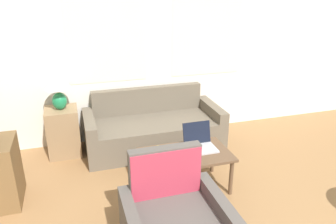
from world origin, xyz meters
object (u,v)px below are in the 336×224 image
(cup_navy, at_px, (159,151))
(snack_bowl, at_px, (169,162))
(couch, at_px, (153,129))
(coffee_table, at_px, (186,158))
(tv_remote, at_px, (173,151))
(table_lamp, at_px, (58,87))
(laptop, at_px, (200,143))

(cup_navy, relative_size, snack_bowl, 0.49)
(couch, distance_m, coffee_table, 1.17)
(tv_remote, bearing_deg, cup_navy, -175.40)
(table_lamp, bearing_deg, tv_remote, -45.41)
(coffee_table, relative_size, snack_bowl, 5.33)
(coffee_table, xyz_separation_m, tv_remote, (-0.12, 0.08, 0.06))
(snack_bowl, relative_size, tv_remote, 1.19)
(table_lamp, height_order, tv_remote, table_lamp)
(coffee_table, xyz_separation_m, laptop, (0.20, 0.09, 0.11))
(coffee_table, height_order, snack_bowl, snack_bowl)
(table_lamp, xyz_separation_m, tv_remote, (1.19, -1.20, -0.51))
(snack_bowl, bearing_deg, coffee_table, 34.10)
(coffee_table, bearing_deg, laptop, 24.88)
(table_lamp, distance_m, snack_bowl, 1.86)
(coffee_table, xyz_separation_m, cup_navy, (-0.30, 0.07, 0.10))
(couch, xyz_separation_m, cup_navy, (-0.21, -1.09, 0.24))
(laptop, distance_m, snack_bowl, 0.51)
(laptop, xyz_separation_m, snack_bowl, (-0.44, -0.26, -0.03))
(couch, distance_m, cup_navy, 1.14)
(laptop, distance_m, tv_remote, 0.33)
(couch, height_order, laptop, couch)
(couch, height_order, table_lamp, table_lamp)
(couch, xyz_separation_m, laptop, (0.28, -1.06, 0.26))
(snack_bowl, bearing_deg, tv_remote, 64.15)
(laptop, bearing_deg, tv_remote, -177.71)
(laptop, relative_size, tv_remote, 2.13)
(table_lamp, height_order, coffee_table, table_lamp)
(tv_remote, bearing_deg, couch, 87.74)
(couch, distance_m, snack_bowl, 1.35)
(coffee_table, bearing_deg, couch, 94.02)
(coffee_table, relative_size, cup_navy, 10.99)
(table_lamp, xyz_separation_m, snack_bowl, (1.07, -1.45, -0.49))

